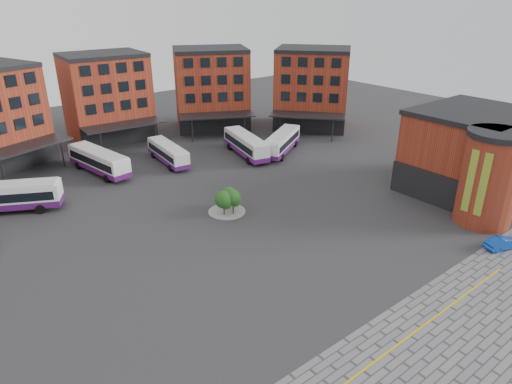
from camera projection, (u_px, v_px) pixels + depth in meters
ground at (282, 261)px, 44.27m from camera, size 160.00×160.00×0.00m
yellow_line at (421, 328)px, 35.42m from camera, size 26.00×0.15×0.02m
main_building at (82, 117)px, 65.88m from camera, size 94.14×42.48×14.60m
east_building at (472, 156)px, 56.36m from camera, size 17.40×15.40×10.60m
tree_island at (229, 199)px, 53.10m from camera, size 4.40×4.40×3.08m
bus_b at (5, 197)px, 53.40m from camera, size 12.20×8.27×3.47m
bus_c at (99, 161)px, 64.75m from camera, size 4.71×12.30×3.38m
bus_d at (168, 153)px, 68.65m from camera, size 3.40×10.66×2.95m
bus_e at (246, 145)px, 71.69m from camera, size 5.41×12.14×3.33m
bus_f at (282, 142)px, 72.98m from camera, size 11.29×8.15×3.25m
blue_car at (503, 243)px, 46.12m from camera, size 4.03×2.49×1.25m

